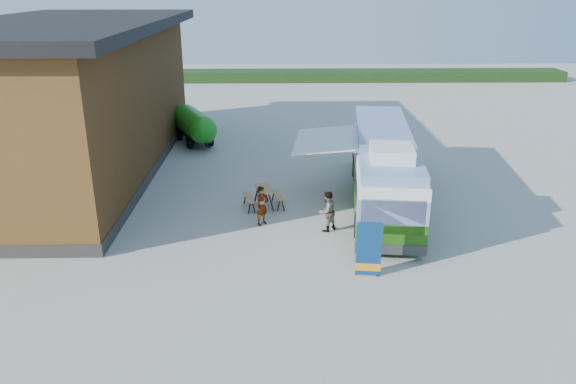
{
  "coord_description": "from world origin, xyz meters",
  "views": [
    {
      "loc": [
        -0.23,
        -17.96,
        9.15
      ],
      "look_at": [
        0.16,
        2.74,
        1.4
      ],
      "focal_mm": 35.0,
      "sensor_mm": 36.0,
      "label": 1
    }
  ],
  "objects_px": {
    "banner": "(369,254)",
    "picnic_table": "(264,193)",
    "bus": "(383,165)",
    "person_a": "(262,206)",
    "person_b": "(327,211)",
    "slurry_tanker": "(194,124)"
  },
  "relations": [
    {
      "from": "person_a",
      "to": "slurry_tanker",
      "type": "bearing_deg",
      "value": 61.68
    },
    {
      "from": "bus",
      "to": "slurry_tanker",
      "type": "bearing_deg",
      "value": 140.67
    },
    {
      "from": "picnic_table",
      "to": "person_a",
      "type": "height_order",
      "value": "person_a"
    },
    {
      "from": "banner",
      "to": "picnic_table",
      "type": "xyz_separation_m",
      "value": [
        -3.59,
        6.11,
        -0.13
      ]
    },
    {
      "from": "person_a",
      "to": "person_b",
      "type": "height_order",
      "value": "person_b"
    },
    {
      "from": "person_a",
      "to": "bus",
      "type": "bearing_deg",
      "value": -23.92
    },
    {
      "from": "bus",
      "to": "person_b",
      "type": "relative_size",
      "value": 7.33
    },
    {
      "from": "bus",
      "to": "picnic_table",
      "type": "bearing_deg",
      "value": -167.44
    },
    {
      "from": "banner",
      "to": "person_a",
      "type": "height_order",
      "value": "banner"
    },
    {
      "from": "slurry_tanker",
      "to": "bus",
      "type": "bearing_deg",
      "value": -70.98
    },
    {
      "from": "bus",
      "to": "slurry_tanker",
      "type": "xyz_separation_m",
      "value": [
        -9.61,
        9.99,
        -0.54
      ]
    },
    {
      "from": "person_a",
      "to": "person_b",
      "type": "bearing_deg",
      "value": -62.54
    },
    {
      "from": "slurry_tanker",
      "to": "person_a",
      "type": "bearing_deg",
      "value": -95.24
    },
    {
      "from": "picnic_table",
      "to": "person_b",
      "type": "xyz_separation_m",
      "value": [
        2.53,
        -2.46,
        0.15
      ]
    },
    {
      "from": "banner",
      "to": "person_a",
      "type": "bearing_deg",
      "value": 136.71
    },
    {
      "from": "person_a",
      "to": "person_b",
      "type": "xyz_separation_m",
      "value": [
        2.55,
        -0.66,
        0.01
      ]
    },
    {
      "from": "person_a",
      "to": "person_b",
      "type": "relative_size",
      "value": 0.99
    },
    {
      "from": "banner",
      "to": "person_b",
      "type": "height_order",
      "value": "banner"
    },
    {
      "from": "person_a",
      "to": "slurry_tanker",
      "type": "height_order",
      "value": "slurry_tanker"
    },
    {
      "from": "bus",
      "to": "person_a",
      "type": "bearing_deg",
      "value": -149.2
    },
    {
      "from": "banner",
      "to": "slurry_tanker",
      "type": "relative_size",
      "value": 0.38
    },
    {
      "from": "bus",
      "to": "person_b",
      "type": "xyz_separation_m",
      "value": [
        -2.67,
        -2.99,
        -0.9
      ]
    }
  ]
}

